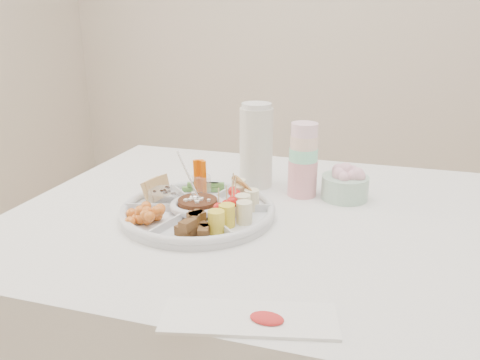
% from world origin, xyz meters
% --- Properties ---
extents(dining_table, '(1.52, 1.02, 0.76)m').
position_xyz_m(dining_table, '(0.00, 0.00, 0.38)').
color(dining_table, white).
rests_on(dining_table, floor).
extents(party_tray, '(0.47, 0.47, 0.04)m').
position_xyz_m(party_tray, '(-0.28, -0.08, 0.78)').
color(party_tray, silver).
rests_on(party_tray, dining_table).
extents(bean_dip, '(0.12, 0.12, 0.04)m').
position_xyz_m(bean_dip, '(-0.28, -0.08, 0.79)').
color(bean_dip, '#331E0D').
rests_on(bean_dip, party_tray).
extents(tortillas, '(0.12, 0.12, 0.06)m').
position_xyz_m(tortillas, '(-0.19, 0.02, 0.80)').
color(tortillas, brown).
rests_on(tortillas, party_tray).
extents(carrot_cucumber, '(0.12, 0.12, 0.09)m').
position_xyz_m(carrot_cucumber, '(-0.31, 0.05, 0.82)').
color(carrot_cucumber, '#F36000').
rests_on(carrot_cucumber, party_tray).
extents(pita_raisins, '(0.15, 0.15, 0.07)m').
position_xyz_m(pita_raisins, '(-0.40, -0.04, 0.80)').
color(pita_raisins, tan).
rests_on(pita_raisins, party_tray).
extents(cherries, '(0.14, 0.14, 0.05)m').
position_xyz_m(cherries, '(-0.37, -0.17, 0.79)').
color(cherries, orange).
rests_on(cherries, party_tray).
extents(granola_chunks, '(0.13, 0.13, 0.05)m').
position_xyz_m(granola_chunks, '(-0.24, -0.20, 0.79)').
color(granola_chunks, '#48301F').
rests_on(granola_chunks, party_tray).
extents(banana_tomato, '(0.15, 0.15, 0.10)m').
position_xyz_m(banana_tomato, '(-0.15, -0.11, 0.82)').
color(banana_tomato, '#FDD871').
rests_on(banana_tomato, party_tray).
extents(cup_stack, '(0.09, 0.09, 0.22)m').
position_xyz_m(cup_stack, '(-0.05, 0.15, 0.87)').
color(cup_stack, silver).
rests_on(cup_stack, dining_table).
extents(thermos, '(0.12, 0.12, 0.25)m').
position_xyz_m(thermos, '(-0.20, 0.19, 0.88)').
color(thermos, silver).
rests_on(thermos, dining_table).
extents(flower_bowl, '(0.17, 0.17, 0.10)m').
position_xyz_m(flower_bowl, '(0.06, 0.16, 0.81)').
color(flower_bowl, '#A5EBBE').
rests_on(flower_bowl, dining_table).
extents(placemat, '(0.31, 0.16, 0.01)m').
position_xyz_m(placemat, '(-0.04, -0.45, 0.76)').
color(placemat, white).
rests_on(placemat, dining_table).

